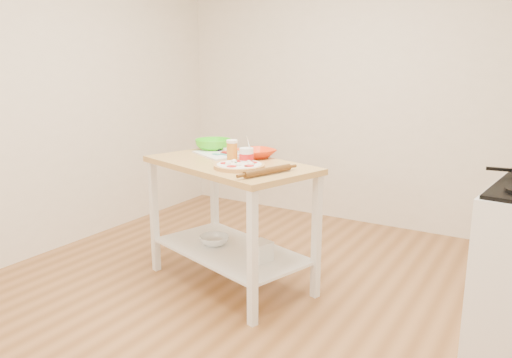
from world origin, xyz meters
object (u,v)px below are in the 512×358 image
object	(u,v)px
pizza	(239,166)
rolling_pin	(268,171)
spatula	(221,155)
shelf_bin	(260,251)
shelf_glass_bowl	(214,240)
green_bowl	(213,145)
knife	(220,150)
orange_bowl	(257,153)
beer_pint	(232,151)
cutting_board	(222,154)
prep_island	(230,197)
yogurt_tub	(246,156)

from	to	relation	value
pizza	rolling_pin	bearing A→B (deg)	-16.63
spatula	shelf_bin	distance (m)	0.77
shelf_glass_bowl	green_bowl	bearing A→B (deg)	124.94
pizza	knife	bearing A→B (deg)	137.07
pizza	shelf_glass_bowl	bearing A→B (deg)	156.03
spatula	knife	xyz separation A→B (m)	(-0.10, 0.14, 0.00)
orange_bowl	shelf_glass_bowl	size ratio (longest dim) A/B	1.18
green_bowl	beer_pint	xyz separation A→B (m)	(0.39, -0.32, 0.03)
knife	pizza	bearing A→B (deg)	-44.70
spatula	green_bowl	xyz separation A→B (m)	(-0.21, 0.19, 0.03)
cutting_board	rolling_pin	xyz separation A→B (m)	(0.63, -0.42, 0.01)
prep_island	pizza	size ratio (longest dim) A/B	4.05
cutting_board	beer_pint	xyz separation A→B (m)	(0.23, -0.20, 0.07)
prep_island	cutting_board	distance (m)	0.39
orange_bowl	beer_pint	bearing A→B (deg)	-103.98
orange_bowl	yogurt_tub	world-z (taller)	yogurt_tub
pizza	spatula	world-z (taller)	pizza
knife	rolling_pin	distance (m)	0.85
cutting_board	shelf_glass_bowl	distance (m)	0.65
beer_pint	shelf_bin	world-z (taller)	beer_pint
cutting_board	orange_bowl	bearing A→B (deg)	33.94
pizza	beer_pint	size ratio (longest dim) A/B	2.17
knife	beer_pint	distance (m)	0.40
pizza	rolling_pin	xyz separation A→B (m)	(0.26, -0.08, 0.00)
yogurt_tub	rolling_pin	xyz separation A→B (m)	(0.27, -0.19, -0.04)
beer_pint	rolling_pin	xyz separation A→B (m)	(0.41, -0.22, -0.06)
cutting_board	yogurt_tub	size ratio (longest dim) A/B	2.40
rolling_pin	pizza	bearing A→B (deg)	163.37
prep_island	knife	world-z (taller)	knife
green_bowl	shelf_bin	bearing A→B (deg)	-30.85
prep_island	rolling_pin	distance (m)	0.55
knife	green_bowl	world-z (taller)	green_bowl
yogurt_tub	cutting_board	bearing A→B (deg)	147.32
yogurt_tub	shelf_glass_bowl	xyz separation A→B (m)	(-0.31, 0.03, -0.66)
cutting_board	beer_pint	size ratio (longest dim) A/B	3.19
prep_island	green_bowl	world-z (taller)	green_bowl
orange_bowl	shelf_bin	distance (m)	0.71
pizza	orange_bowl	xyz separation A→B (m)	(-0.09, 0.37, 0.01)
pizza	cutting_board	distance (m)	0.51
cutting_board	green_bowl	xyz separation A→B (m)	(-0.16, 0.12, 0.04)
pizza	cutting_board	world-z (taller)	pizza
knife	orange_bowl	world-z (taller)	orange_bowl
orange_bowl	shelf_glass_bowl	bearing A→B (deg)	-134.60
rolling_pin	spatula	bearing A→B (deg)	149.69
yogurt_tub	shelf_glass_bowl	distance (m)	0.73
prep_island	knife	distance (m)	0.47
cutting_board	orange_bowl	size ratio (longest dim) A/B	1.93
pizza	yogurt_tub	size ratio (longest dim) A/B	1.63
prep_island	shelf_bin	distance (m)	0.44
yogurt_tub	rolling_pin	distance (m)	0.33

